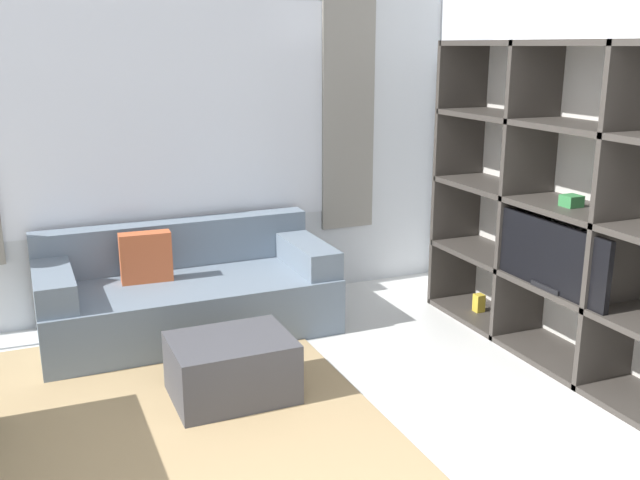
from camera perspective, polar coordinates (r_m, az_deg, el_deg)
wall_back at (r=5.28m, az=-11.92°, el=8.72°), size 5.65×0.11×2.70m
wall_right at (r=4.83m, az=20.29°, el=7.43°), size 0.07×4.49×2.70m
area_rug at (r=4.04m, az=-15.73°, el=-13.79°), size 2.63×2.40×0.01m
shelving_unit at (r=4.59m, az=19.71°, el=2.30°), size 0.44×2.41×1.97m
couch_main at (r=5.04m, az=-10.65°, el=-4.23°), size 1.96×0.90×0.73m
ottoman at (r=4.10m, az=-7.08°, el=-10.14°), size 0.67×0.52×0.36m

